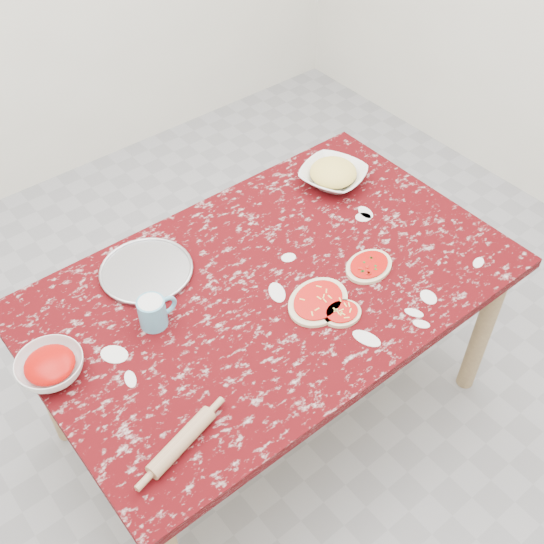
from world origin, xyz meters
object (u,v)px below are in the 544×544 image
(cheese_bowl, at_px, (333,176))
(flour_mug, at_px, (153,312))
(pizza_tray, at_px, (147,271))
(rolling_pin, at_px, (182,442))
(sauce_bowl, at_px, (51,367))
(worktable, at_px, (272,299))

(cheese_bowl, relative_size, flour_mug, 1.85)
(cheese_bowl, bearing_deg, pizza_tray, 177.97)
(pizza_tray, bearing_deg, rolling_pin, -113.24)
(sauce_bowl, distance_m, rolling_pin, 0.47)
(worktable, relative_size, pizza_tray, 5.19)
(pizza_tray, height_order, sauce_bowl, sauce_bowl)
(worktable, height_order, pizza_tray, pizza_tray)
(worktable, relative_size, cheese_bowl, 6.59)
(worktable, height_order, sauce_bowl, sauce_bowl)
(cheese_bowl, height_order, flour_mug, flour_mug)
(sauce_bowl, bearing_deg, flour_mug, -3.82)
(pizza_tray, bearing_deg, sauce_bowl, -156.81)
(worktable, relative_size, flour_mug, 12.19)
(flour_mug, bearing_deg, pizza_tray, 65.58)
(sauce_bowl, height_order, rolling_pin, sauce_bowl)
(pizza_tray, xyz_separation_m, cheese_bowl, (0.83, -0.03, 0.02))
(worktable, distance_m, sauce_bowl, 0.75)
(rolling_pin, bearing_deg, sauce_bowl, 110.62)
(pizza_tray, bearing_deg, worktable, -44.99)
(sauce_bowl, xyz_separation_m, flour_mug, (0.34, -0.02, 0.02))
(pizza_tray, xyz_separation_m, sauce_bowl, (-0.43, -0.19, 0.02))
(pizza_tray, height_order, rolling_pin, rolling_pin)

